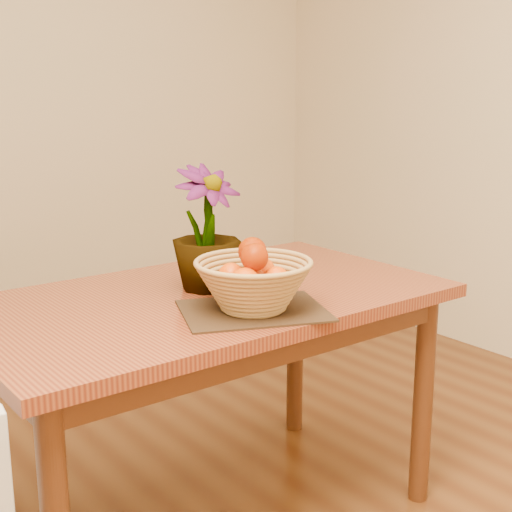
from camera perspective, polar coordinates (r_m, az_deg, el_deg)
table at (r=2.14m, az=-3.87°, el=-5.27°), size 1.40×0.80×0.75m
placemat at (r=1.94m, az=-0.20°, el=-4.40°), size 0.47×0.41×0.01m
wicker_basket at (r=1.92m, az=-0.21°, el=-2.47°), size 0.32×0.32×0.13m
orange_pile at (r=1.90m, az=-0.21°, el=-0.82°), size 0.18×0.18×0.14m
potted_plant at (r=2.12m, az=-3.99°, el=2.22°), size 0.23×0.23×0.37m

